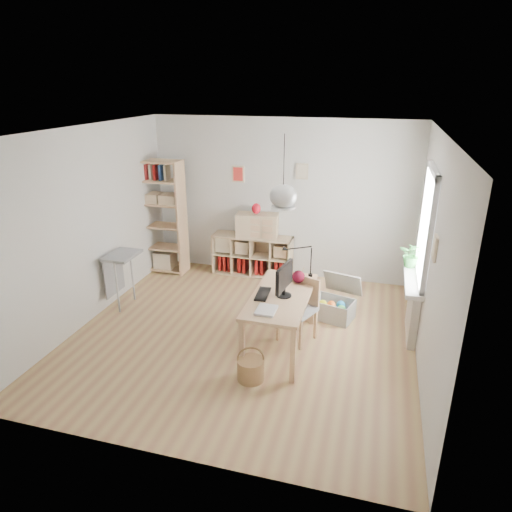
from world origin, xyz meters
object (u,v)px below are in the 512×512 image
(cube_shelf, at_px, (252,258))
(drawer_chest, at_px, (257,225))
(chair, at_px, (300,305))
(storage_chest, at_px, (335,304))
(tall_bookshelf, at_px, (161,213))
(desk, at_px, (281,301))
(monitor, at_px, (284,279))

(cube_shelf, distance_m, drawer_chest, 0.63)
(chair, height_order, storage_chest, chair)
(cube_shelf, relative_size, drawer_chest, 1.98)
(cube_shelf, xyz_separation_m, tall_bookshelf, (-1.56, -0.28, 0.79))
(desk, relative_size, storage_chest, 1.95)
(desk, xyz_separation_m, drawer_chest, (-0.91, 2.19, 0.27))
(drawer_chest, bearing_deg, tall_bookshelf, -178.84)
(tall_bookshelf, bearing_deg, cube_shelf, 10.19)
(cube_shelf, xyz_separation_m, drawer_chest, (0.11, -0.04, 0.62))
(cube_shelf, bearing_deg, monitor, -64.84)
(chair, distance_m, drawer_chest, 2.25)
(storage_chest, bearing_deg, tall_bookshelf, 178.71)
(cube_shelf, relative_size, monitor, 2.94)
(cube_shelf, relative_size, tall_bookshelf, 0.70)
(cube_shelf, xyz_separation_m, monitor, (1.06, -2.26, 0.68))
(cube_shelf, bearing_deg, tall_bookshelf, -169.81)
(tall_bookshelf, bearing_deg, chair, -30.95)
(desk, height_order, cube_shelf, desk)
(storage_chest, bearing_deg, drawer_chest, 156.99)
(cube_shelf, bearing_deg, desk, -65.39)
(desk, relative_size, chair, 1.76)
(cube_shelf, height_order, monitor, monitor)
(desk, bearing_deg, monitor, -38.24)
(desk, relative_size, cube_shelf, 1.07)
(tall_bookshelf, height_order, monitor, tall_bookshelf)
(tall_bookshelf, relative_size, drawer_chest, 2.83)
(storage_chest, relative_size, monitor, 1.62)
(chair, height_order, drawer_chest, drawer_chest)
(tall_bookshelf, height_order, drawer_chest, tall_bookshelf)
(drawer_chest, bearing_deg, desk, -74.38)
(monitor, relative_size, drawer_chest, 0.67)
(desk, bearing_deg, storage_chest, 59.35)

